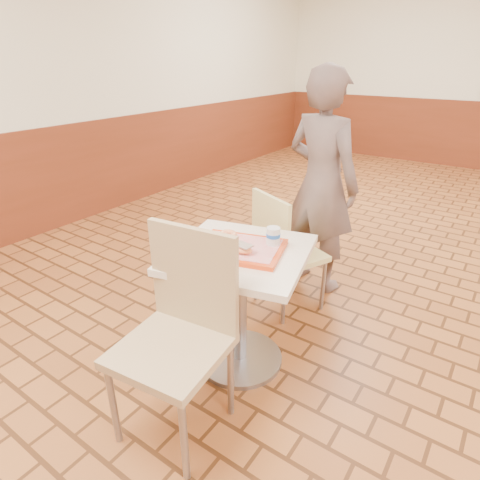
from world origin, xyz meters
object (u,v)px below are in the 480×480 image
Objects in this scene: main_table at (240,289)px; customer at (321,184)px; chair_main_back at (282,247)px; paper_cup at (273,236)px; serving_tray at (240,248)px; chair_main_front at (180,325)px; long_john_donut at (239,248)px; ring_donut at (228,235)px.

customer reaches higher than main_table.
chair_main_back is 9.33× the size of paper_cup.
customer reaches higher than chair_main_back.
customer is (-0.05, 1.07, 0.31)m from main_table.
serving_tray is at bearing -136.71° from paper_cup.
customer is at bearing 100.13° from paper_cup.
chair_main_front is 10.68× the size of paper_cup.
serving_tray is 0.18m from paper_cup.
paper_cup is (0.09, 0.17, 0.02)m from long_john_donut.
main_table is at bearing 104.19° from customer.
serving_tray is at bearing 0.00° from main_table.
long_john_donut is at bearing -58.44° from main_table.
main_table is 0.74× the size of chair_main_front.
main_table is at bearing 122.25° from chair_main_back.
long_john_donut is at bearing -34.87° from ring_donut.
ring_donut reaches higher than serving_tray.
paper_cup is (0.12, 0.12, 0.06)m from serving_tray.
customer is 9.94× the size of long_john_donut.
chair_main_front reaches higher than chair_main_back.
customer is 1.13m from long_john_donut.
customer reaches higher than long_john_donut.
main_table is at bearing 121.56° from long_john_donut.
ring_donut is 1.10× the size of paper_cup.
main_table is 0.61m from chair_main_back.
ring_donut is 0.62× the size of long_john_donut.
chair_main_back reaches higher than paper_cup.
chair_main_back is at bearing 87.78° from chair_main_front.
serving_tray is (0.08, -0.61, 0.26)m from chair_main_back.
main_table is 7.17× the size of ring_donut.
chair_main_front is at bearing -89.14° from main_table.
chair_main_front is 1.08m from chair_main_back.
long_john_donut is (0.08, -1.12, -0.03)m from customer.
serving_tray is at bearing 122.25° from chair_main_back.
main_table is 7.90× the size of paper_cup.
customer reaches higher than paper_cup.
chair_main_front is at bearing -89.14° from serving_tray.
long_john_donut is at bearing 79.47° from chair_main_front.
customer reaches higher than ring_donut.
paper_cup reaches higher than long_john_donut.
chair_main_front is 1.56m from customer.
chair_main_front is 1.14× the size of chair_main_back.
chair_main_back is at bearing 112.90° from paper_cup.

